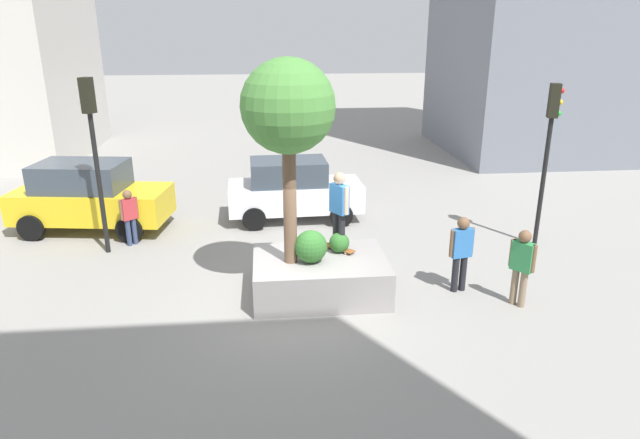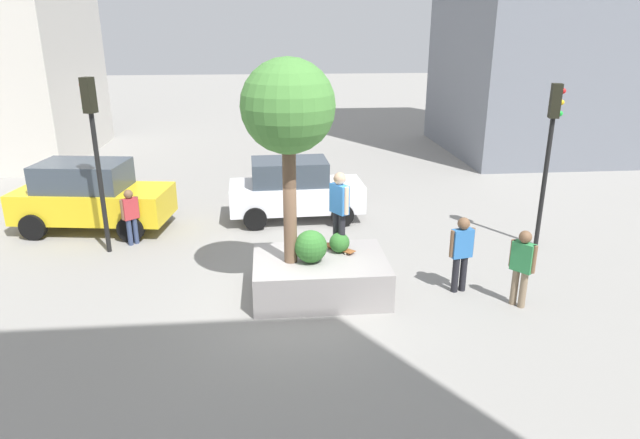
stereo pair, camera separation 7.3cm
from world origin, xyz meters
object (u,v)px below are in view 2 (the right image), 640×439
at_px(sedan_parked, 91,196).
at_px(traffic_light_median, 94,136).
at_px(planter_ledge, 320,276).
at_px(passerby_with_bag, 461,249).
at_px(plaza_tree, 288,109).
at_px(pedestrian_crossing, 130,213).
at_px(police_car, 294,189).
at_px(traffic_light_corner, 551,138).
at_px(bystander_watching, 522,263).
at_px(skateboarder, 339,205).
at_px(skateboard, 339,248).

height_order(sedan_parked, traffic_light_median, traffic_light_median).
bearing_deg(planter_ledge, passerby_with_bag, -3.01).
xyz_separation_m(plaza_tree, pedestrian_crossing, (-4.16, 3.53, -3.21)).
xyz_separation_m(police_car, traffic_light_corner, (6.46, -2.76, 2.00)).
relative_size(traffic_light_median, pedestrian_crossing, 2.91).
bearing_deg(bystander_watching, pedestrian_crossing, 153.87).
height_order(skateboarder, sedan_parked, skateboarder).
height_order(skateboard, traffic_light_corner, traffic_light_corner).
distance_m(police_car, bystander_watching, 7.53).
height_order(skateboard, traffic_light_median, traffic_light_median).
bearing_deg(planter_ledge, police_car, 93.37).
bearing_deg(traffic_light_corner, bystander_watching, -121.29).
bearing_deg(passerby_with_bag, police_car, 122.82).
xyz_separation_m(traffic_light_corner, passerby_with_bag, (-3.04, -2.53, -1.93)).
height_order(bystander_watching, pedestrian_crossing, bystander_watching).
xyz_separation_m(skateboarder, traffic_light_corner, (5.69, 1.97, 1.01)).
xyz_separation_m(traffic_light_median, pedestrian_crossing, (0.54, 0.47, -2.17)).
relative_size(skateboarder, sedan_parked, 0.39).
bearing_deg(traffic_light_corner, pedestrian_crossing, 174.45).
xyz_separation_m(planter_ledge, police_car, (-0.30, 5.13, 0.52)).
xyz_separation_m(plaza_tree, skateboard, (1.10, 0.49, -3.20)).
xyz_separation_m(planter_ledge, passerby_with_bag, (3.11, -0.16, 0.58)).
distance_m(sedan_parked, pedestrian_crossing, 1.92).
relative_size(skateboard, skateboarder, 0.41).
height_order(planter_ledge, bystander_watching, bystander_watching).
xyz_separation_m(plaza_tree, sedan_parked, (-5.55, 4.84, -3.08)).
distance_m(skateboard, traffic_light_median, 6.70).
bearing_deg(skateboarder, planter_ledge, -139.53).
relative_size(police_car, bystander_watching, 2.39).
bearing_deg(police_car, sedan_parked, -176.32).
distance_m(plaza_tree, pedestrian_crossing, 6.32).
height_order(traffic_light_corner, bystander_watching, traffic_light_corner).
bearing_deg(skateboard, plaza_tree, -155.97).
bearing_deg(skateboard, planter_ledge, -139.53).
distance_m(planter_ledge, skateboard, 0.78).
height_order(planter_ledge, sedan_parked, sedan_parked).
bearing_deg(traffic_light_corner, police_car, 156.84).
xyz_separation_m(skateboard, pedestrian_crossing, (-5.26, 3.03, -0.01)).
bearing_deg(skateboarder, plaza_tree, -155.97).
height_order(traffic_light_corner, traffic_light_median, traffic_light_median).
distance_m(traffic_light_corner, bystander_watching, 4.35).
bearing_deg(pedestrian_crossing, skateboarder, -29.97).
bearing_deg(plaza_tree, planter_ledge, 8.63).
xyz_separation_m(skateboard, police_car, (-0.76, 4.73, 0.04)).
distance_m(traffic_light_median, bystander_watching, 10.46).
distance_m(skateboarder, police_car, 4.89).
distance_m(skateboarder, sedan_parked, 8.00).
xyz_separation_m(police_car, traffic_light_median, (-5.04, -2.17, 2.12)).
xyz_separation_m(skateboarder, sedan_parked, (-6.65, 4.35, -0.91)).
bearing_deg(planter_ledge, sedan_parked, 142.53).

